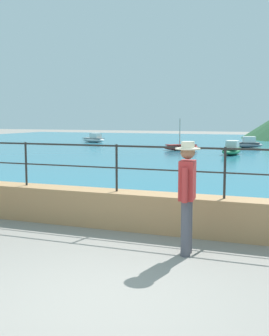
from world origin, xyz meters
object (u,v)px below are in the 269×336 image
at_px(person_walking, 187,192).
at_px(boat_4, 231,150).
at_px(boat_5, 181,147).
at_px(boat_2, 246,144).
at_px(boat_3, 94,139).

xyz_separation_m(person_walking, boat_4, (-1.82, 17.70, -0.65)).
bearing_deg(boat_5, boat_2, 46.70).
xyz_separation_m(boat_3, boat_5, (8.95, -5.87, -0.06)).
distance_m(person_walking, boat_3, 29.23).
relative_size(person_walking, boat_3, 0.71).
height_order(person_walking, boat_4, person_walking).
bearing_deg(boat_2, person_walking, -85.94).
bearing_deg(person_walking, boat_2, 94.06).
xyz_separation_m(boat_4, boat_5, (-3.39, 2.00, -0.06)).
xyz_separation_m(person_walking, boat_3, (-14.17, 25.56, -0.65)).
distance_m(person_walking, boat_4, 17.80).
height_order(person_walking, boat_2, person_walking).
height_order(boat_3, boat_5, boat_5).
bearing_deg(boat_5, person_walking, -75.17).
bearing_deg(boat_5, boat_4, -30.52).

